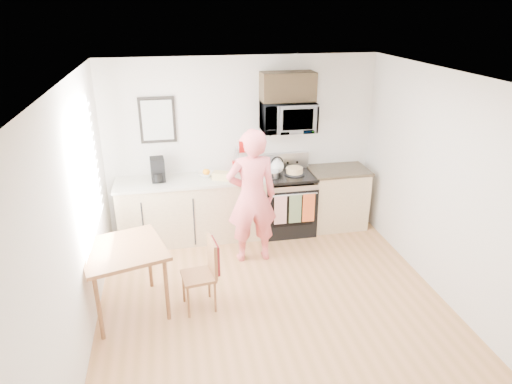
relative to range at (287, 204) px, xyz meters
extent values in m
plane|color=#A16F3E|center=(-0.63, -1.98, -0.44)|extent=(4.60, 4.60, 0.00)
cube|color=silver|center=(-0.63, 0.32, 0.86)|extent=(4.00, 0.04, 2.60)
cube|color=silver|center=(-0.63, -4.28, 0.86)|extent=(4.00, 0.04, 2.60)
cube|color=silver|center=(-2.63, -1.98, 0.86)|extent=(0.04, 4.60, 2.60)
cube|color=silver|center=(1.37, -1.98, 0.86)|extent=(0.04, 4.60, 2.60)
cube|color=silver|center=(-0.63, -1.98, 2.16)|extent=(4.00, 4.60, 0.04)
cube|color=white|center=(-2.61, -1.18, 1.11)|extent=(0.02, 1.40, 1.50)
cube|color=white|center=(-2.60, -1.18, 1.11)|extent=(0.01, 1.30, 1.40)
cube|color=tan|center=(-1.43, 0.02, 0.01)|extent=(2.10, 0.60, 0.90)
cube|color=beige|center=(-1.43, 0.02, 0.48)|extent=(2.14, 0.64, 0.04)
cube|color=tan|center=(0.80, 0.02, 0.01)|extent=(0.84, 0.60, 0.90)
cube|color=black|center=(0.80, 0.02, 0.48)|extent=(0.88, 0.64, 0.04)
cube|color=black|center=(0.00, 0.00, -0.05)|extent=(0.76, 0.65, 0.77)
cube|color=black|center=(0.00, -0.32, 0.01)|extent=(0.61, 0.02, 0.45)
cube|color=#B3B3B8|center=(0.00, -0.31, 0.34)|extent=(0.74, 0.02, 0.14)
cylinder|color=#B3B3B8|center=(0.00, -0.36, 0.30)|extent=(0.68, 0.02, 0.02)
cube|color=black|center=(0.00, 0.00, 0.46)|extent=(0.76, 0.65, 0.04)
cube|color=#B3B3B8|center=(0.00, 0.27, 0.60)|extent=(0.76, 0.08, 0.24)
cube|color=white|center=(-0.20, -0.37, 0.08)|extent=(0.18, 0.02, 0.44)
cube|color=#5E7850|center=(0.02, -0.37, 0.08)|extent=(0.18, 0.02, 0.44)
cube|color=#C25A1D|center=(0.22, -0.37, 0.08)|extent=(0.18, 0.02, 0.44)
imported|color=#B3B3B8|center=(0.00, 0.10, 1.32)|extent=(0.76, 0.51, 0.42)
cube|color=black|center=(0.00, 0.15, 1.74)|extent=(0.76, 0.35, 0.40)
cube|color=black|center=(-1.83, 0.30, 1.31)|extent=(0.50, 0.03, 0.65)
cube|color=#B7BEB3|center=(-1.83, 0.28, 1.31)|extent=(0.42, 0.01, 0.56)
cube|color=#A3100E|center=(-0.58, 0.31, 0.86)|extent=(0.20, 0.02, 0.20)
imported|color=#D33A3A|center=(-0.68, -0.72, 0.48)|extent=(0.67, 0.45, 1.84)
cube|color=brown|center=(-2.28, -1.59, 0.35)|extent=(0.86, 0.86, 0.04)
cylinder|color=brown|center=(-2.52, -2.04, -0.05)|extent=(0.05, 0.05, 0.77)
cylinder|color=brown|center=(-1.84, -1.84, -0.05)|extent=(0.05, 0.05, 0.77)
cylinder|color=brown|center=(-2.72, -1.35, -0.05)|extent=(0.05, 0.05, 0.77)
cylinder|color=brown|center=(-2.04, -1.15, -0.05)|extent=(0.05, 0.05, 0.77)
cube|color=brown|center=(-1.48, -1.69, -0.03)|extent=(0.40, 0.40, 0.04)
cube|color=brown|center=(-1.32, -1.66, 0.20)|extent=(0.08, 0.36, 0.43)
cube|color=#5F1015|center=(-1.29, -1.66, 0.21)|extent=(0.10, 0.33, 0.36)
cylinder|color=brown|center=(-1.61, -1.86, -0.24)|extent=(0.03, 0.03, 0.39)
cylinder|color=brown|center=(-1.31, -1.82, -0.24)|extent=(0.03, 0.03, 0.39)
cylinder|color=brown|center=(-1.65, -1.56, -0.24)|extent=(0.03, 0.03, 0.39)
cylinder|color=brown|center=(-1.35, -1.52, -0.24)|extent=(0.03, 0.03, 0.39)
cube|color=brown|center=(-0.48, 0.15, 0.60)|extent=(0.11, 0.14, 0.20)
cylinder|color=#A3100E|center=(-0.73, 0.24, 0.58)|extent=(0.13, 0.13, 0.16)
imported|color=white|center=(-1.21, 0.11, 0.53)|extent=(0.30, 0.30, 0.06)
cube|color=tan|center=(-1.85, 0.08, 0.61)|extent=(0.09, 0.09, 0.22)
cube|color=black|center=(-1.88, 0.06, 0.67)|extent=(0.21, 0.24, 0.33)
cylinder|color=black|center=(-1.88, -0.04, 0.59)|extent=(0.13, 0.13, 0.13)
cube|color=tan|center=(-0.98, -0.08, 0.56)|extent=(0.32, 0.25, 0.11)
cylinder|color=black|center=(0.09, -0.02, 0.50)|extent=(0.30, 0.30, 0.02)
cylinder|color=tan|center=(0.09, -0.02, 0.55)|extent=(0.25, 0.25, 0.08)
sphere|color=white|center=(-0.15, 0.07, 0.59)|extent=(0.21, 0.21, 0.21)
cone|color=white|center=(-0.15, 0.07, 0.70)|extent=(0.06, 0.06, 0.06)
torus|color=black|center=(-0.15, 0.07, 0.66)|extent=(0.18, 0.02, 0.18)
cylinder|color=#B3B3B8|center=(-0.26, -0.10, 0.53)|extent=(0.18, 0.18, 0.09)
cylinder|color=black|center=(-0.29, -0.23, 0.57)|extent=(0.05, 0.17, 0.02)
camera|label=1|loc=(-1.70, -6.11, 2.82)|focal=32.00mm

